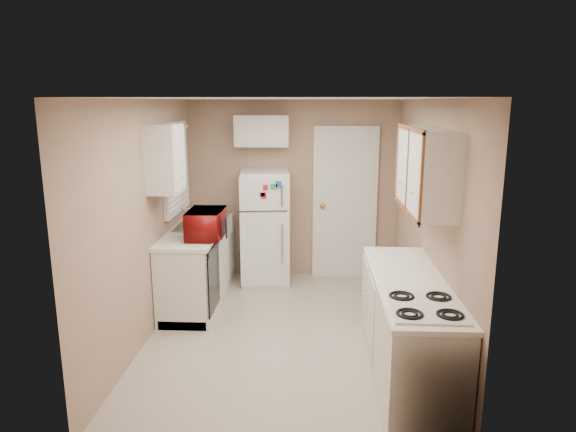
{
  "coord_description": "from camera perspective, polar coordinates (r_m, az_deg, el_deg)",
  "views": [
    {
      "loc": [
        0.28,
        -4.96,
        2.38
      ],
      "look_at": [
        0.0,
        0.5,
        1.15
      ],
      "focal_mm": 32.0,
      "sensor_mm": 36.0,
      "label": 1
    }
  ],
  "objects": [
    {
      "name": "wall_right",
      "position": [
        5.22,
        15.25,
        -0.84
      ],
      "size": [
        3.8,
        3.8,
        0.0
      ],
      "primitive_type": "plane",
      "color": "tan",
      "rests_on": "floor"
    },
    {
      "name": "wall_back",
      "position": [
        6.97,
        0.58,
        2.92
      ],
      "size": [
        2.8,
        2.8,
        0.0
      ],
      "primitive_type": "plane",
      "color": "tan",
      "rests_on": "floor"
    },
    {
      "name": "window_blinds",
      "position": [
        6.28,
        -12.29,
        5.25
      ],
      "size": [
        0.1,
        0.98,
        1.08
      ],
      "primitive_type": "cube",
      "color": "silver",
      "rests_on": "wall_left"
    },
    {
      "name": "dishwasher",
      "position": [
        5.69,
        -8.33,
        -6.85
      ],
      "size": [
        0.03,
        0.58,
        0.72
      ],
      "primitive_type": "cube",
      "color": "black",
      "rests_on": "floor"
    },
    {
      "name": "stove",
      "position": [
        4.17,
        14.52,
        -16.34
      ],
      "size": [
        0.53,
        0.64,
        0.77
      ],
      "primitive_type": "cube",
      "rotation": [
        0.0,
        0.0,
        -0.02
      ],
      "color": "silver",
      "rests_on": "floor"
    },
    {
      "name": "sink",
      "position": [
        6.35,
        -9.71,
        -1.36
      ],
      "size": [
        0.54,
        0.74,
        0.16
      ],
      "primitive_type": "cube",
      "color": "gray",
      "rests_on": "left_counter"
    },
    {
      "name": "right_counter",
      "position": [
        4.66,
        13.1,
        -12.14
      ],
      "size": [
        0.6,
        2.0,
        0.9
      ],
      "primitive_type": "cube",
      "color": "silver",
      "rests_on": "floor"
    },
    {
      "name": "interior_door",
      "position": [
        6.97,
        6.33,
        1.34
      ],
      "size": [
        0.86,
        0.06,
        2.08
      ],
      "primitive_type": "cube",
      "color": "silver",
      "rests_on": "floor"
    },
    {
      "name": "upper_cabinet_right",
      "position": [
        4.6,
        15.14,
        5.0
      ],
      "size": [
        0.3,
        1.2,
        0.7
      ],
      "primitive_type": "cube",
      "color": "silver",
      "rests_on": "wall_right"
    },
    {
      "name": "floor",
      "position": [
        5.51,
        -0.27,
        -12.92
      ],
      "size": [
        3.8,
        3.8,
        0.0
      ],
      "primitive_type": "plane",
      "color": "beige",
      "rests_on": "ground"
    },
    {
      "name": "wall_front",
      "position": [
        3.29,
        -2.14,
        -8.32
      ],
      "size": [
        2.8,
        2.8,
        0.0
      ],
      "primitive_type": "plane",
      "color": "tan",
      "rests_on": "floor"
    },
    {
      "name": "left_counter",
      "position": [
        6.32,
        -9.86,
        -5.29
      ],
      "size": [
        0.6,
        1.8,
        0.9
      ],
      "primitive_type": "cube",
      "color": "silver",
      "rests_on": "floor"
    },
    {
      "name": "upper_cabinet_left",
      "position": [
        5.43,
        -13.52,
        6.2
      ],
      "size": [
        0.3,
        0.45,
        0.7
      ],
      "primitive_type": "cube",
      "color": "silver",
      "rests_on": "wall_left"
    },
    {
      "name": "soap_bottle",
      "position": [
        6.59,
        -9.66,
        0.41
      ],
      "size": [
        0.09,
        0.09,
        0.17
      ],
      "primitive_type": "imported",
      "rotation": [
        0.0,
        0.0,
        -0.17
      ],
      "color": "white",
      "rests_on": "left_counter"
    },
    {
      "name": "refrigerator",
      "position": [
        6.79,
        -2.56,
        -1.25
      ],
      "size": [
        0.68,
        0.66,
        1.5
      ],
      "primitive_type": "cube",
      "rotation": [
        0.0,
        0.0,
        0.11
      ],
      "color": "silver",
      "rests_on": "floor"
    },
    {
      "name": "ceiling",
      "position": [
        4.97,
        -0.3,
        12.91
      ],
      "size": [
        3.8,
        3.8,
        0.0
      ],
      "primitive_type": "plane",
      "color": "white",
      "rests_on": "floor"
    },
    {
      "name": "wall_left",
      "position": [
        5.37,
        -15.38,
        -0.48
      ],
      "size": [
        3.8,
        3.8,
        0.0
      ],
      "primitive_type": "plane",
      "color": "tan",
      "rests_on": "floor"
    },
    {
      "name": "cabinet_over_fridge",
      "position": [
        6.76,
        -2.89,
        9.43
      ],
      "size": [
        0.7,
        0.3,
        0.4
      ],
      "primitive_type": "cube",
      "color": "silver",
      "rests_on": "wall_back"
    },
    {
      "name": "microwave",
      "position": [
        5.72,
        -9.06,
        -0.92
      ],
      "size": [
        0.56,
        0.32,
        0.37
      ],
      "primitive_type": "imported",
      "rotation": [
        0.0,
        0.0,
        1.58
      ],
      "color": "#9C1110",
      "rests_on": "left_counter"
    }
  ]
}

